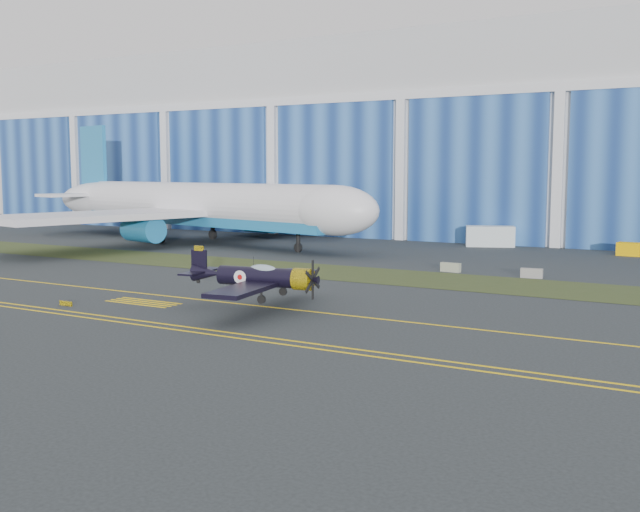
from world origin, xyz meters
The scene contains 14 objects.
ground centered at (0.00, 0.00, 0.00)m, with size 260.00×260.00×0.00m, color #2D3335.
grass_median centered at (0.00, 14.00, 0.02)m, with size 260.00×10.00×0.02m, color #475128.
hangar centered at (0.00, 71.79, 14.96)m, with size 220.00×45.70×30.00m.
taxiway_centreline centered at (0.00, -5.00, 0.01)m, with size 200.00×0.20×0.02m, color yellow.
edge_line_near centered at (0.00, -14.50, 0.01)m, with size 80.00×0.20×0.02m, color yellow.
edge_line_far centered at (0.00, -13.50, 0.01)m, with size 80.00×0.20×0.02m, color yellow.
hold_short_ladder centered at (-18.00, -8.10, 0.01)m, with size 6.00×2.40×0.02m, color yellow, non-canonical shape.
guard_board_left centered at (-22.00, -12.00, 0.17)m, with size 1.20×0.15×0.35m, color yellow.
warbird centered at (-8.74, -6.24, 2.40)m, with size 13.13×15.11×4.05m.
jetliner centered at (-44.60, 32.03, 11.82)m, with size 78.53×70.69×23.63m.
shipping_container centered at (-7.86, 46.50, 1.35)m, with size 6.25×2.50×2.71m, color silver.
tug centered at (9.64, 44.03, 0.78)m, with size 2.66×1.67×1.55m, color #FFBA00.
barrier_a centered at (-3.72, 20.01, 0.45)m, with size 2.00×0.60×0.90m, color #98A083.
barrier_b centered at (4.32, 19.70, 0.45)m, with size 2.00×0.60×0.90m, color gray.
Camera 1 is at (21.45, -50.03, 9.91)m, focal length 42.00 mm.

